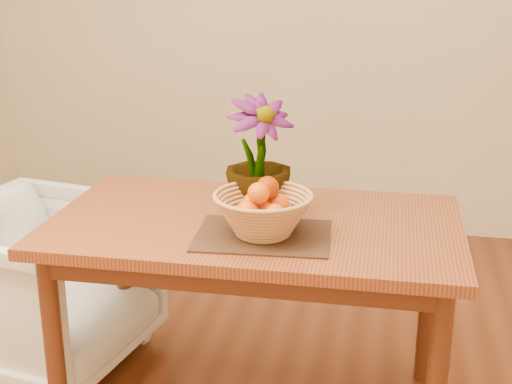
% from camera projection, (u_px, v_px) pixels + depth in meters
% --- Properties ---
extents(wall_back, '(4.00, 0.02, 2.70)m').
position_uv_depth(wall_back, '(320.00, 5.00, 4.07)').
color(wall_back, '#F9E0BD').
rests_on(wall_back, floor).
extents(table, '(1.40, 0.80, 0.75)m').
position_uv_depth(table, '(255.00, 244.00, 2.47)').
color(table, brown).
rests_on(table, floor).
extents(placemat, '(0.45, 0.35, 0.01)m').
position_uv_depth(placemat, '(263.00, 236.00, 2.29)').
color(placemat, '#3B2015').
rests_on(placemat, table).
extents(wicker_basket, '(0.32, 0.32, 0.13)m').
position_uv_depth(wicker_basket, '(263.00, 216.00, 2.27)').
color(wicker_basket, tan).
rests_on(wicker_basket, placemat).
extents(orange_pile, '(0.16, 0.16, 0.13)m').
position_uv_depth(orange_pile, '(264.00, 201.00, 2.26)').
color(orange_pile, '#E74A03').
rests_on(orange_pile, wicker_basket).
extents(potted_plant, '(0.33, 0.33, 0.42)m').
position_uv_depth(potted_plant, '(259.00, 158.00, 2.41)').
color(potted_plant, '#1D4212').
rests_on(potted_plant, table).
extents(armchair, '(0.81, 0.85, 0.75)m').
position_uv_depth(armchair, '(43.00, 279.00, 2.86)').
color(armchair, gray).
rests_on(armchair, floor).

